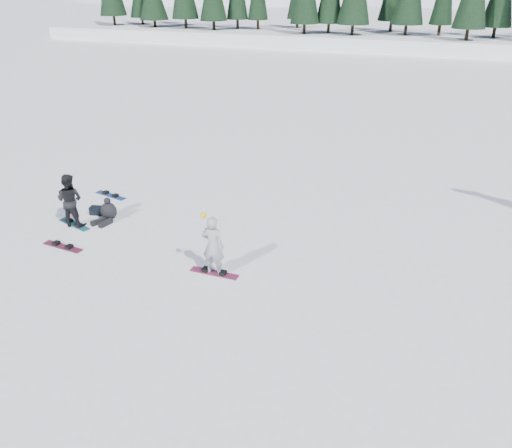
# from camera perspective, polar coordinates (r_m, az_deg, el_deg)

# --- Properties ---
(ground) EXTENTS (420.00, 420.00, 0.00)m
(ground) POSITION_cam_1_polar(r_m,az_deg,el_deg) (16.20, -11.39, -3.30)
(ground) COLOR white
(ground) RESTS_ON ground
(alpine_backdrop) EXTENTS (412.50, 227.00, 53.20)m
(alpine_backdrop) POSITION_cam_1_polar(r_m,az_deg,el_deg) (203.11, 15.45, 19.46)
(alpine_backdrop) COLOR white
(alpine_backdrop) RESTS_ON ground
(snowboarder_woman) EXTENTS (0.69, 0.46, 2.02)m
(snowboarder_woman) POSITION_cam_1_polar(r_m,az_deg,el_deg) (14.43, -4.94, -2.47)
(snowboarder_woman) COLOR #A6A6AB
(snowboarder_woman) RESTS_ON ground
(snowboarder_man) EXTENTS (1.01, 0.83, 1.91)m
(snowboarder_man) POSITION_cam_1_polar(r_m,az_deg,el_deg) (18.43, -20.50, 2.57)
(snowboarder_man) COLOR black
(snowboarder_man) RESTS_ON ground
(seated_rider) EXTENTS (0.74, 1.09, 0.85)m
(seated_rider) POSITION_cam_1_polar(r_m,az_deg,el_deg) (18.66, -16.58, 1.36)
(seated_rider) COLOR black
(seated_rider) RESTS_ON ground
(gear_bag) EXTENTS (0.50, 0.39, 0.30)m
(gear_bag) POSITION_cam_1_polar(r_m,az_deg,el_deg) (19.32, -17.77, 1.48)
(gear_bag) COLOR black
(gear_bag) RESTS_ON ground
(snowboard_woman) EXTENTS (1.50, 0.29, 0.03)m
(snowboard_woman) POSITION_cam_1_polar(r_m,az_deg,el_deg) (14.90, -4.80, -5.60)
(snowboard_woman) COLOR #9E2254
(snowboard_woman) RESTS_ON ground
(snowboard_man) EXTENTS (1.51, 0.72, 0.03)m
(snowboard_man) POSITION_cam_1_polar(r_m,az_deg,el_deg) (18.80, -20.05, -0.05)
(snowboard_man) COLOR #197589
(snowboard_man) RESTS_ON ground
(snowboard_loose_c) EXTENTS (1.52, 0.61, 0.03)m
(snowboard_loose_c) POSITION_cam_1_polar(r_m,az_deg,el_deg) (20.86, -16.27, 3.15)
(snowboard_loose_c) COLOR #1C4A9C
(snowboard_loose_c) RESTS_ON ground
(snowboard_loose_b) EXTENTS (1.52, 0.42, 0.03)m
(snowboard_loose_b) POSITION_cam_1_polar(r_m,az_deg,el_deg) (17.41, -21.20, -2.43)
(snowboard_loose_b) COLOR maroon
(snowboard_loose_b) RESTS_ON ground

